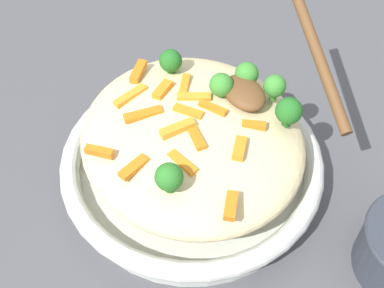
% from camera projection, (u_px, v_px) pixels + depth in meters
% --- Properties ---
extents(ground_plane, '(2.40, 2.40, 0.00)m').
position_uv_depth(ground_plane, '(192.00, 179.00, 0.60)').
color(ground_plane, '#4C4C51').
extents(serving_bowl, '(0.29, 0.29, 0.05)m').
position_uv_depth(serving_bowl, '(192.00, 165.00, 0.58)').
color(serving_bowl, silver).
rests_on(serving_bowl, ground_plane).
extents(pasta_mound, '(0.25, 0.23, 0.06)m').
position_uv_depth(pasta_mound, '(192.00, 138.00, 0.54)').
color(pasta_mound, beige).
rests_on(pasta_mound, serving_bowl).
extents(carrot_piece_0, '(0.03, 0.03, 0.01)m').
position_uv_depth(carrot_piece_0, '(184.00, 86.00, 0.55)').
color(carrot_piece_0, orange).
rests_on(carrot_piece_0, pasta_mound).
extents(carrot_piece_1, '(0.01, 0.04, 0.01)m').
position_uv_depth(carrot_piece_1, '(177.00, 129.00, 0.50)').
color(carrot_piece_1, orange).
rests_on(carrot_piece_1, pasta_mound).
extents(carrot_piece_2, '(0.03, 0.02, 0.01)m').
position_uv_depth(carrot_piece_2, '(182.00, 163.00, 0.48)').
color(carrot_piece_2, orange).
rests_on(carrot_piece_2, pasta_mound).
extents(carrot_piece_3, '(0.03, 0.03, 0.01)m').
position_uv_depth(carrot_piece_3, '(190.00, 111.00, 0.52)').
color(carrot_piece_3, orange).
rests_on(carrot_piece_3, pasta_mound).
extents(carrot_piece_4, '(0.03, 0.03, 0.01)m').
position_uv_depth(carrot_piece_4, '(231.00, 206.00, 0.45)').
color(carrot_piece_4, orange).
rests_on(carrot_piece_4, pasta_mound).
extents(carrot_piece_5, '(0.02, 0.03, 0.01)m').
position_uv_depth(carrot_piece_5, '(134.00, 167.00, 0.48)').
color(carrot_piece_5, orange).
rests_on(carrot_piece_5, pasta_mound).
extents(carrot_piece_6, '(0.03, 0.03, 0.01)m').
position_uv_depth(carrot_piece_6, '(99.00, 152.00, 0.49)').
color(carrot_piece_6, orange).
rests_on(carrot_piece_6, pasta_mound).
extents(carrot_piece_7, '(0.03, 0.03, 0.01)m').
position_uv_depth(carrot_piece_7, '(138.00, 71.00, 0.56)').
color(carrot_piece_7, orange).
rests_on(carrot_piece_7, pasta_mound).
extents(carrot_piece_8, '(0.03, 0.04, 0.01)m').
position_uv_depth(carrot_piece_8, '(194.00, 97.00, 0.53)').
color(carrot_piece_8, orange).
rests_on(carrot_piece_8, pasta_mound).
extents(carrot_piece_9, '(0.02, 0.04, 0.01)m').
position_uv_depth(carrot_piece_9, '(143.00, 114.00, 0.52)').
color(carrot_piece_9, orange).
rests_on(carrot_piece_9, pasta_mound).
extents(carrot_piece_10, '(0.03, 0.02, 0.01)m').
position_uv_depth(carrot_piece_10, '(214.00, 110.00, 0.52)').
color(carrot_piece_10, orange).
rests_on(carrot_piece_10, pasta_mound).
extents(carrot_piece_11, '(0.02, 0.03, 0.01)m').
position_uv_depth(carrot_piece_11, '(162.00, 90.00, 0.54)').
color(carrot_piece_11, orange).
rests_on(carrot_piece_11, pasta_mound).
extents(carrot_piece_12, '(0.02, 0.04, 0.01)m').
position_uv_depth(carrot_piece_12, '(130.00, 96.00, 0.54)').
color(carrot_piece_12, orange).
rests_on(carrot_piece_12, pasta_mound).
extents(carrot_piece_13, '(0.02, 0.02, 0.01)m').
position_uv_depth(carrot_piece_13, '(254.00, 126.00, 0.51)').
color(carrot_piece_13, orange).
rests_on(carrot_piece_13, pasta_mound).
extents(carrot_piece_14, '(0.03, 0.01, 0.01)m').
position_uv_depth(carrot_piece_14, '(196.00, 137.00, 0.50)').
color(carrot_piece_14, orange).
rests_on(carrot_piece_14, pasta_mound).
extents(carrot_piece_15, '(0.03, 0.03, 0.01)m').
position_uv_depth(carrot_piece_15, '(239.00, 148.00, 0.49)').
color(carrot_piece_15, orange).
rests_on(carrot_piece_15, pasta_mound).
extents(broccoli_floret_0, '(0.03, 0.03, 0.03)m').
position_uv_depth(broccoli_floret_0, '(247.00, 74.00, 0.54)').
color(broccoli_floret_0, '#377928').
rests_on(broccoli_floret_0, pasta_mound).
extents(broccoli_floret_1, '(0.02, 0.02, 0.03)m').
position_uv_depth(broccoli_floret_1, '(275.00, 86.00, 0.53)').
color(broccoli_floret_1, '#377928').
rests_on(broccoli_floret_1, pasta_mound).
extents(broccoli_floret_2, '(0.03, 0.03, 0.03)m').
position_uv_depth(broccoli_floret_2, '(289.00, 111.00, 0.50)').
color(broccoli_floret_2, '#205B1C').
rests_on(broccoli_floret_2, pasta_mound).
extents(broccoli_floret_3, '(0.03, 0.03, 0.03)m').
position_uv_depth(broccoli_floret_3, '(171.00, 61.00, 0.56)').
color(broccoli_floret_3, '#205B1C').
rests_on(broccoli_floret_3, pasta_mound).
extents(broccoli_floret_4, '(0.03, 0.03, 0.03)m').
position_uv_depth(broccoli_floret_4, '(169.00, 177.00, 0.45)').
color(broccoli_floret_4, '#296820').
rests_on(broccoli_floret_4, pasta_mound).
extents(broccoli_floret_5, '(0.03, 0.03, 0.03)m').
position_uv_depth(broccoli_floret_5, '(221.00, 85.00, 0.53)').
color(broccoli_floret_5, '#377928').
rests_on(broccoli_floret_5, pasta_mound).
extents(serving_spoon, '(0.16, 0.12, 0.07)m').
position_uv_depth(serving_spoon, '(272.00, 80.00, 0.53)').
color(serving_spoon, brown).
rests_on(serving_spoon, pasta_mound).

